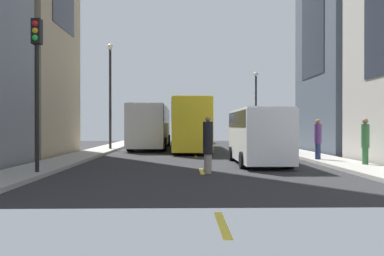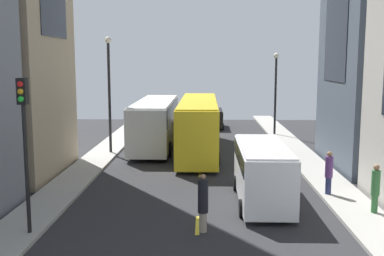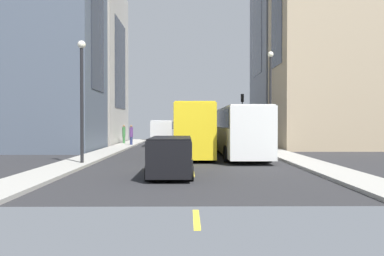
{
  "view_description": "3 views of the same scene",
  "coord_description": "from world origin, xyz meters",
  "px_view_note": "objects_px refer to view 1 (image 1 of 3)",
  "views": [
    {
      "loc": [
        -0.7,
        -28.22,
        1.8
      ],
      "look_at": [
        -0.01,
        5.51,
        1.61
      ],
      "focal_mm": 37.36,
      "sensor_mm": 36.0,
      "label": 1
    },
    {
      "loc": [
        0.28,
        -29.48,
        6.17
      ],
      "look_at": [
        -0.66,
        2.88,
        1.5
      ],
      "focal_mm": 43.45,
      "sensor_mm": 36.0,
      "label": 2
    },
    {
      "loc": [
        0.2,
        30.44,
        2.34
      ],
      "look_at": [
        -0.06,
        3.21,
        1.98
      ],
      "focal_mm": 36.62,
      "sensor_mm": 36.0,
      "label": 3
    }
  ],
  "objects_px": {
    "car_black_0": "(200,133)",
    "pedestrian_waiting_curb": "(365,140)",
    "pedestrian_crossing_mid": "(318,138)",
    "traffic_light_near_corner": "(37,65)",
    "city_bus_white": "(151,123)",
    "streetcar_yellow": "(191,121)",
    "pedestrian_crossing_near": "(208,144)",
    "delivery_van_white": "(258,132)"
  },
  "relations": [
    {
      "from": "car_black_0",
      "to": "pedestrian_waiting_curb",
      "type": "relative_size",
      "value": 2.17
    },
    {
      "from": "pedestrian_waiting_curb",
      "to": "pedestrian_crossing_mid",
      "type": "xyz_separation_m",
      "value": [
        -1.17,
        2.6,
        0.0
      ]
    },
    {
      "from": "car_black_0",
      "to": "traffic_light_near_corner",
      "type": "xyz_separation_m",
      "value": [
        -6.89,
        -27.35,
        2.96
      ]
    },
    {
      "from": "city_bus_white",
      "to": "streetcar_yellow",
      "type": "distance_m",
      "value": 3.72
    },
    {
      "from": "pedestrian_crossing_near",
      "to": "traffic_light_near_corner",
      "type": "relative_size",
      "value": 0.4
    },
    {
      "from": "pedestrian_crossing_near",
      "to": "traffic_light_near_corner",
      "type": "xyz_separation_m",
      "value": [
        -6.15,
        -0.65,
        2.84
      ]
    },
    {
      "from": "pedestrian_waiting_curb",
      "to": "traffic_light_near_corner",
      "type": "bearing_deg",
      "value": 171.88
    },
    {
      "from": "delivery_van_white",
      "to": "traffic_light_near_corner",
      "type": "distance_m",
      "value": 10.0
    },
    {
      "from": "delivery_van_white",
      "to": "city_bus_white",
      "type": "bearing_deg",
      "value": 114.52
    },
    {
      "from": "car_black_0",
      "to": "pedestrian_waiting_curb",
      "type": "xyz_separation_m",
      "value": [
        6.12,
        -24.76,
        0.19
      ]
    },
    {
      "from": "city_bus_white",
      "to": "streetcar_yellow",
      "type": "xyz_separation_m",
      "value": [
        3.13,
        -2.01,
        0.12
      ]
    },
    {
      "from": "streetcar_yellow",
      "to": "pedestrian_crossing_near",
      "type": "height_order",
      "value": "streetcar_yellow"
    },
    {
      "from": "streetcar_yellow",
      "to": "delivery_van_white",
      "type": "height_order",
      "value": "streetcar_yellow"
    },
    {
      "from": "pedestrian_crossing_near",
      "to": "pedestrian_crossing_mid",
      "type": "distance_m",
      "value": 7.28
    },
    {
      "from": "pedestrian_waiting_curb",
      "to": "traffic_light_near_corner",
      "type": "distance_m",
      "value": 13.55
    },
    {
      "from": "city_bus_white",
      "to": "pedestrian_waiting_curb",
      "type": "distance_m",
      "value": 18.29
    },
    {
      "from": "traffic_light_near_corner",
      "to": "delivery_van_white",
      "type": "bearing_deg",
      "value": 26.02
    },
    {
      "from": "traffic_light_near_corner",
      "to": "car_black_0",
      "type": "bearing_deg",
      "value": 75.85
    },
    {
      "from": "city_bus_white",
      "to": "delivery_van_white",
      "type": "xyz_separation_m",
      "value": [
        6.1,
        -13.36,
        -0.49
      ]
    },
    {
      "from": "delivery_van_white",
      "to": "streetcar_yellow",
      "type": "bearing_deg",
      "value": 104.65
    },
    {
      "from": "streetcar_yellow",
      "to": "pedestrian_crossing_mid",
      "type": "height_order",
      "value": "streetcar_yellow"
    },
    {
      "from": "delivery_van_white",
      "to": "pedestrian_waiting_curb",
      "type": "distance_m",
      "value": 4.62
    },
    {
      "from": "pedestrian_crossing_near",
      "to": "pedestrian_crossing_mid",
      "type": "relative_size",
      "value": 1.09
    },
    {
      "from": "car_black_0",
      "to": "pedestrian_crossing_near",
      "type": "relative_size",
      "value": 1.99
    },
    {
      "from": "city_bus_white",
      "to": "streetcar_yellow",
      "type": "relative_size",
      "value": 0.87
    },
    {
      "from": "city_bus_white",
      "to": "streetcar_yellow",
      "type": "bearing_deg",
      "value": -32.76
    },
    {
      "from": "pedestrian_crossing_near",
      "to": "streetcar_yellow",
      "type": "bearing_deg",
      "value": -16.22
    },
    {
      "from": "streetcar_yellow",
      "to": "delivery_van_white",
      "type": "xyz_separation_m",
      "value": [
        2.97,
        -11.35,
        -0.61
      ]
    },
    {
      "from": "pedestrian_waiting_curb",
      "to": "pedestrian_crossing_mid",
      "type": "bearing_deg",
      "value": 94.79
    },
    {
      "from": "city_bus_white",
      "to": "pedestrian_waiting_curb",
      "type": "bearing_deg",
      "value": -55.32
    },
    {
      "from": "city_bus_white",
      "to": "car_black_0",
      "type": "bearing_deg",
      "value": 66.27
    },
    {
      "from": "streetcar_yellow",
      "to": "pedestrian_waiting_curb",
      "type": "distance_m",
      "value": 14.93
    },
    {
      "from": "city_bus_white",
      "to": "car_black_0",
      "type": "relative_size",
      "value": 2.71
    },
    {
      "from": "car_black_0",
      "to": "pedestrian_crossing_mid",
      "type": "distance_m",
      "value": 22.71
    },
    {
      "from": "delivery_van_white",
      "to": "pedestrian_crossing_near",
      "type": "height_order",
      "value": "delivery_van_white"
    },
    {
      "from": "pedestrian_waiting_curb",
      "to": "pedestrian_crossing_mid",
      "type": "relative_size",
      "value": 1.0
    },
    {
      "from": "city_bus_white",
      "to": "traffic_light_near_corner",
      "type": "xyz_separation_m",
      "value": [
        -2.61,
        -17.62,
        1.96
      ]
    },
    {
      "from": "delivery_van_white",
      "to": "pedestrian_crossing_mid",
      "type": "height_order",
      "value": "delivery_van_white"
    },
    {
      "from": "car_black_0",
      "to": "pedestrian_crossing_mid",
      "type": "relative_size",
      "value": 2.17
    },
    {
      "from": "delivery_van_white",
      "to": "pedestrian_crossing_near",
      "type": "xyz_separation_m",
      "value": [
        -2.56,
        -3.6,
        -0.39
      ]
    },
    {
      "from": "pedestrian_waiting_curb",
      "to": "streetcar_yellow",
      "type": "bearing_deg",
      "value": 99.8
    },
    {
      "from": "car_black_0",
      "to": "pedestrian_waiting_curb",
      "type": "height_order",
      "value": "pedestrian_waiting_curb"
    }
  ]
}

